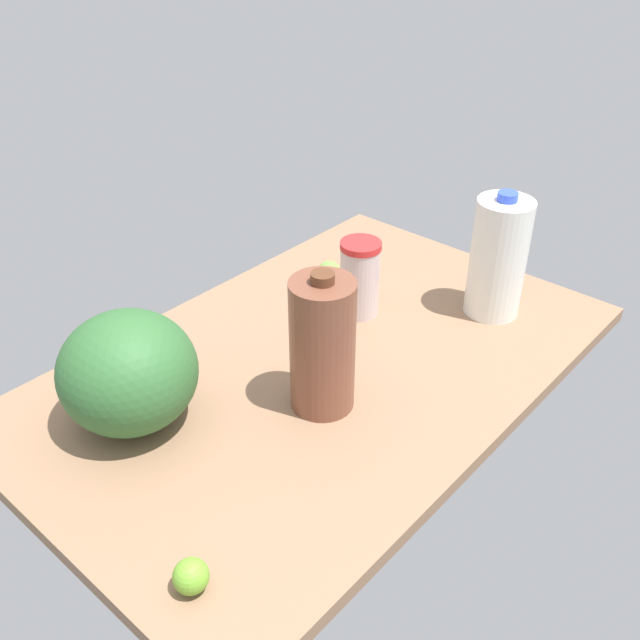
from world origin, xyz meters
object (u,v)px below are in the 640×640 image
Objects in this scene: chocolate_milk_jug at (322,345)px; lime_loose at (329,273)px; tumbler_cup at (360,278)px; milk_jug at (498,258)px; watermelon at (128,372)px; lime_far_back at (191,576)px.

lime_loose is (33.97, 27.61, -10.11)cm from chocolate_milk_jug.
tumbler_cup is 29.78cm from milk_jug.
watermelon reaches higher than lime_far_back.
chocolate_milk_jug is 33.87cm from watermelon.
watermelon is 39.31cm from lime_far_back.
milk_jug reaches higher than lime_far_back.
chocolate_milk_jug reaches higher than tumbler_cup.
watermelon is 4.22× the size of lime_loose.
chocolate_milk_jug is 1.14× the size of watermelon.
lime_loose reaches higher than lime_far_back.
milk_jug is 5.50× the size of lime_far_back.
watermelon is at bearing 172.29° from tumbler_cup.
watermelon reaches higher than tumbler_cup.
lime_loose is 1.11× the size of lime_far_back.
watermelon is at bearing 158.65° from milk_jug.
milk_jug is 4.94× the size of lime_loose.
chocolate_milk_jug is at bearing 17.05° from lime_far_back.
tumbler_cup is at bearing 26.76° from chocolate_milk_jug.
lime_loose is (59.68, 5.67, -7.85)cm from watermelon.
chocolate_milk_jug is 45.17cm from lime_far_back.
chocolate_milk_jug is 0.98× the size of milk_jug.
tumbler_cup is 76.26cm from lime_far_back.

